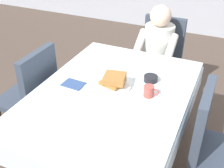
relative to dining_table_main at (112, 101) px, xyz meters
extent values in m
plane|color=brown|center=(0.00, 0.00, -0.65)|extent=(14.00, 14.00, 0.00)
cube|color=silver|center=(0.00, 0.00, 0.07)|extent=(1.10, 1.50, 0.04)
cube|color=silver|center=(0.00, 0.76, -0.04)|extent=(1.10, 0.01, 0.18)
cube|color=silver|center=(-0.56, 0.00, -0.04)|extent=(0.01, 1.50, 0.18)
cube|color=silver|center=(0.56, 0.00, -0.04)|extent=(0.01, 1.50, 0.18)
cylinder|color=brown|center=(-0.47, 0.67, -0.30)|extent=(0.07, 0.07, 0.70)
cylinder|color=brown|center=(0.47, 0.67, -0.30)|extent=(0.07, 0.07, 0.70)
cube|color=#384251|center=(0.06, 1.07, -0.23)|extent=(0.44, 0.44, 0.05)
cube|color=#384251|center=(0.06, 1.27, 0.04)|extent=(0.44, 0.06, 0.48)
cylinder|color=#2D2319|center=(0.24, 0.89, -0.45)|extent=(0.04, 0.04, 0.40)
cylinder|color=#2D2319|center=(-0.12, 0.89, -0.45)|extent=(0.04, 0.04, 0.40)
cylinder|color=#2D2319|center=(0.24, 1.25, -0.45)|extent=(0.04, 0.04, 0.40)
cylinder|color=#2D2319|center=(-0.12, 1.25, -0.45)|extent=(0.04, 0.04, 0.40)
cylinder|color=silver|center=(0.06, 1.05, 0.03)|extent=(0.30, 0.30, 0.46)
sphere|color=beige|center=(0.06, 1.03, 0.36)|extent=(0.21, 0.21, 0.21)
cylinder|color=silver|center=(0.22, 0.91, 0.10)|extent=(0.08, 0.29, 0.23)
cylinder|color=silver|center=(-0.10, 0.91, 0.10)|extent=(0.08, 0.29, 0.23)
cylinder|color=#383D51|center=(0.14, 0.87, -0.43)|extent=(0.10, 0.10, 0.45)
cylinder|color=#383D51|center=(-0.02, 0.87, -0.43)|extent=(0.10, 0.10, 0.45)
cube|color=#384251|center=(0.67, 0.00, 0.04)|extent=(0.06, 0.44, 0.48)
cylinder|color=#2D2319|center=(0.69, 0.18, -0.45)|extent=(0.04, 0.04, 0.40)
cube|color=#384251|center=(-0.87, 0.00, -0.23)|extent=(0.44, 0.44, 0.05)
cube|color=#384251|center=(-0.67, 0.00, 0.04)|extent=(0.06, 0.44, 0.48)
cylinder|color=#2D2319|center=(-1.05, -0.18, -0.45)|extent=(0.04, 0.04, 0.40)
cylinder|color=#2D2319|center=(-1.05, 0.18, -0.45)|extent=(0.04, 0.04, 0.40)
cylinder|color=#2D2319|center=(-0.69, -0.18, -0.45)|extent=(0.04, 0.04, 0.40)
cylinder|color=#2D2319|center=(-0.69, 0.18, -0.45)|extent=(0.04, 0.04, 0.40)
cylinder|color=white|center=(-0.02, 0.08, 0.10)|extent=(0.28, 0.28, 0.02)
cube|color=#A36B33|center=(-0.03, 0.07, 0.12)|extent=(0.19, 0.16, 0.02)
cube|color=#A36B33|center=(-0.01, 0.07, 0.15)|extent=(0.18, 0.14, 0.03)
cube|color=#A36B33|center=(-0.01, 0.07, 0.18)|extent=(0.18, 0.17, 0.03)
cylinder|color=#B24C42|center=(0.27, 0.05, 0.13)|extent=(0.08, 0.08, 0.08)
torus|color=#B24C42|center=(0.32, 0.05, 0.14)|extent=(0.05, 0.01, 0.05)
cylinder|color=black|center=(0.22, 0.26, 0.11)|extent=(0.11, 0.11, 0.04)
cube|color=silver|center=(-0.21, 0.06, 0.09)|extent=(0.03, 0.18, 0.00)
cube|color=silver|center=(0.17, 0.06, 0.09)|extent=(0.03, 0.20, 0.00)
cube|color=silver|center=(-0.03, -0.26, 0.09)|extent=(0.15, 0.04, 0.00)
cube|color=#334C7F|center=(-0.31, -0.03, 0.09)|extent=(0.18, 0.13, 0.01)
camera|label=1|loc=(0.72, -1.60, 1.26)|focal=45.15mm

